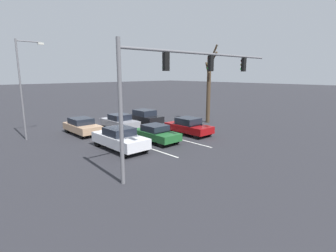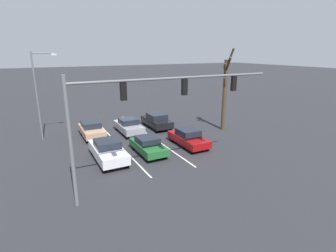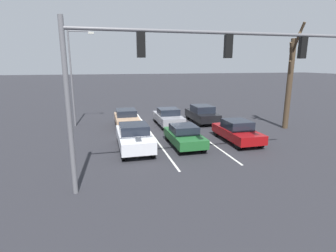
{
  "view_description": "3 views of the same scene",
  "coord_description": "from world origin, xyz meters",
  "px_view_note": "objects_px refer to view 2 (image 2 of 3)",
  "views": [
    {
      "loc": [
        13.05,
        22.08,
        5.33
      ],
      "look_at": [
        0.63,
        8.55,
        1.61
      ],
      "focal_mm": 28.0,
      "sensor_mm": 36.0,
      "label": 1
    },
    {
      "loc": [
        7.88,
        24.86,
        7.96
      ],
      "look_at": [
        -1.4,
        7.01,
        2.16
      ],
      "focal_mm": 28.0,
      "sensor_mm": 36.0,
      "label": 2
    },
    {
      "loc": [
        5.25,
        22.25,
        5.2
      ],
      "look_at": [
        1.44,
        7.21,
        1.51
      ],
      "focal_mm": 28.0,
      "sensor_mm": 36.0,
      "label": 3
    }
  ],
  "objects_px": {
    "car_gray_midlane_second": "(129,126)",
    "bare_tree_near": "(225,90)",
    "car_black_leftlane_second": "(157,120)",
    "car_darkgreen_midlane_front": "(148,145)",
    "car_maroon_leftlane_front": "(188,138)",
    "street_lamp_right_shoulder": "(39,90)",
    "car_tan_rightlane_second": "(92,129)",
    "car_silver_rightlane_front": "(108,150)",
    "traffic_signal_gantry": "(148,102)"
  },
  "relations": [
    {
      "from": "car_gray_midlane_second",
      "to": "bare_tree_near",
      "type": "height_order",
      "value": "bare_tree_near"
    },
    {
      "from": "bare_tree_near",
      "to": "car_black_leftlane_second",
      "type": "bearing_deg",
      "value": -32.77
    },
    {
      "from": "car_darkgreen_midlane_front",
      "to": "car_maroon_leftlane_front",
      "type": "relative_size",
      "value": 0.93
    },
    {
      "from": "car_darkgreen_midlane_front",
      "to": "bare_tree_near",
      "type": "relative_size",
      "value": 0.49
    },
    {
      "from": "car_darkgreen_midlane_front",
      "to": "street_lamp_right_shoulder",
      "type": "height_order",
      "value": "street_lamp_right_shoulder"
    },
    {
      "from": "car_tan_rightlane_second",
      "to": "car_gray_midlane_second",
      "type": "distance_m",
      "value": 3.58
    },
    {
      "from": "car_maroon_leftlane_front",
      "to": "car_silver_rightlane_front",
      "type": "relative_size",
      "value": 0.92
    },
    {
      "from": "car_black_leftlane_second",
      "to": "car_silver_rightlane_front",
      "type": "bearing_deg",
      "value": 41.81
    },
    {
      "from": "car_maroon_leftlane_front",
      "to": "car_silver_rightlane_front",
      "type": "distance_m",
      "value": 7.02
    },
    {
      "from": "car_gray_midlane_second",
      "to": "traffic_signal_gantry",
      "type": "bearing_deg",
      "value": 77.11
    },
    {
      "from": "car_maroon_leftlane_front",
      "to": "car_silver_rightlane_front",
      "type": "bearing_deg",
      "value": -0.48
    },
    {
      "from": "car_silver_rightlane_front",
      "to": "car_tan_rightlane_second",
      "type": "distance_m",
      "value": 6.37
    },
    {
      "from": "car_gray_midlane_second",
      "to": "street_lamp_right_shoulder",
      "type": "xyz_separation_m",
      "value": [
        7.57,
        -1.68,
        3.83
      ]
    },
    {
      "from": "car_maroon_leftlane_front",
      "to": "bare_tree_near",
      "type": "xyz_separation_m",
      "value": [
        -5.78,
        -2.47,
        3.37
      ]
    },
    {
      "from": "car_darkgreen_midlane_front",
      "to": "car_silver_rightlane_front",
      "type": "bearing_deg",
      "value": -2.1
    },
    {
      "from": "car_silver_rightlane_front",
      "to": "car_darkgreen_midlane_front",
      "type": "bearing_deg",
      "value": 177.9
    },
    {
      "from": "car_maroon_leftlane_front",
      "to": "car_black_leftlane_second",
      "type": "height_order",
      "value": "car_black_leftlane_second"
    },
    {
      "from": "street_lamp_right_shoulder",
      "to": "car_black_leftlane_second",
      "type": "bearing_deg",
      "value": 173.17
    },
    {
      "from": "car_darkgreen_midlane_front",
      "to": "traffic_signal_gantry",
      "type": "bearing_deg",
      "value": 67.57
    },
    {
      "from": "car_tan_rightlane_second",
      "to": "car_black_leftlane_second",
      "type": "bearing_deg",
      "value": 178.57
    },
    {
      "from": "car_darkgreen_midlane_front",
      "to": "car_black_leftlane_second",
      "type": "relative_size",
      "value": 0.94
    },
    {
      "from": "traffic_signal_gantry",
      "to": "car_silver_rightlane_front",
      "type": "bearing_deg",
      "value": -77.12
    },
    {
      "from": "street_lamp_right_shoulder",
      "to": "car_maroon_leftlane_front",
      "type": "bearing_deg",
      "value": 145.36
    },
    {
      "from": "car_tan_rightlane_second",
      "to": "bare_tree_near",
      "type": "height_order",
      "value": "bare_tree_near"
    },
    {
      "from": "car_maroon_leftlane_front",
      "to": "car_gray_midlane_second",
      "type": "height_order",
      "value": "car_gray_midlane_second"
    },
    {
      "from": "car_tan_rightlane_second",
      "to": "bare_tree_near",
      "type": "distance_m",
      "value": 13.69
    },
    {
      "from": "bare_tree_near",
      "to": "car_silver_rightlane_front",
      "type": "bearing_deg",
      "value": 10.67
    },
    {
      "from": "car_black_leftlane_second",
      "to": "bare_tree_near",
      "type": "xyz_separation_m",
      "value": [
        -5.87,
        3.78,
        3.3
      ]
    },
    {
      "from": "car_silver_rightlane_front",
      "to": "car_black_leftlane_second",
      "type": "relative_size",
      "value": 1.11
    },
    {
      "from": "car_black_leftlane_second",
      "to": "car_tan_rightlane_second",
      "type": "relative_size",
      "value": 1.03
    },
    {
      "from": "traffic_signal_gantry",
      "to": "car_tan_rightlane_second",
      "type": "bearing_deg",
      "value": -84.83
    },
    {
      "from": "car_gray_midlane_second",
      "to": "car_black_leftlane_second",
      "type": "bearing_deg",
      "value": -173.35
    },
    {
      "from": "car_black_leftlane_second",
      "to": "bare_tree_near",
      "type": "relative_size",
      "value": 0.52
    },
    {
      "from": "car_darkgreen_midlane_front",
      "to": "bare_tree_near",
      "type": "bearing_deg",
      "value": -165.2
    },
    {
      "from": "car_silver_rightlane_front",
      "to": "car_tan_rightlane_second",
      "type": "bearing_deg",
      "value": -91.16
    },
    {
      "from": "car_darkgreen_midlane_front",
      "to": "street_lamp_right_shoulder",
      "type": "distance_m",
      "value": 11.12
    },
    {
      "from": "car_maroon_leftlane_front",
      "to": "traffic_signal_gantry",
      "type": "relative_size",
      "value": 0.34
    },
    {
      "from": "car_silver_rightlane_front",
      "to": "car_gray_midlane_second",
      "type": "bearing_deg",
      "value": -122.2
    },
    {
      "from": "car_gray_midlane_second",
      "to": "street_lamp_right_shoulder",
      "type": "distance_m",
      "value": 8.65
    },
    {
      "from": "car_darkgreen_midlane_front",
      "to": "car_tan_rightlane_second",
      "type": "relative_size",
      "value": 0.96
    },
    {
      "from": "car_darkgreen_midlane_front",
      "to": "street_lamp_right_shoulder",
      "type": "xyz_separation_m",
      "value": [
        7.13,
        -7.61,
        3.88
      ]
    },
    {
      "from": "street_lamp_right_shoulder",
      "to": "bare_tree_near",
      "type": "xyz_separation_m",
      "value": [
        -16.71,
        5.08,
        -0.47
      ]
    },
    {
      "from": "traffic_signal_gantry",
      "to": "bare_tree_near",
      "type": "bearing_deg",
      "value": -147.17
    },
    {
      "from": "car_darkgreen_midlane_front",
      "to": "car_maroon_leftlane_front",
      "type": "height_order",
      "value": "car_maroon_leftlane_front"
    },
    {
      "from": "car_tan_rightlane_second",
      "to": "car_gray_midlane_second",
      "type": "relative_size",
      "value": 0.98
    },
    {
      "from": "car_maroon_leftlane_front",
      "to": "street_lamp_right_shoulder",
      "type": "height_order",
      "value": "street_lamp_right_shoulder"
    },
    {
      "from": "car_maroon_leftlane_front",
      "to": "street_lamp_right_shoulder",
      "type": "xyz_separation_m",
      "value": [
        10.93,
        -7.55,
        3.84
      ]
    },
    {
      "from": "car_gray_midlane_second",
      "to": "car_tan_rightlane_second",
      "type": "bearing_deg",
      "value": -8.86
    },
    {
      "from": "car_black_leftlane_second",
      "to": "bare_tree_near",
      "type": "distance_m",
      "value": 7.73
    },
    {
      "from": "car_maroon_leftlane_front",
      "to": "car_black_leftlane_second",
      "type": "relative_size",
      "value": 1.01
    }
  ]
}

